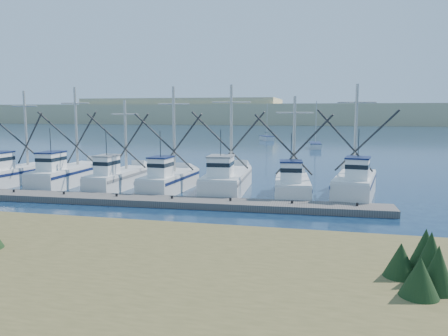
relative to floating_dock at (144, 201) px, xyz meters
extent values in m
plane|color=#0D1E3B|center=(8.33, -5.47, -0.22)|extent=(500.00, 500.00, 0.00)
cube|color=#625C58|center=(0.00, 0.00, 0.00)|extent=(32.74, 3.18, 0.44)
cube|color=tan|center=(8.33, 204.53, 4.78)|extent=(360.00, 60.00, 10.00)
cube|color=silver|center=(-14.16, 5.46, 0.47)|extent=(2.89, 8.29, 1.38)
cube|color=white|center=(-14.16, 3.37, 1.91)|extent=(1.47, 2.08, 1.50)
cylinder|color=#B7B2A8|center=(-14.16, 6.85, 4.51)|extent=(0.22, 0.22, 6.70)
cube|color=silver|center=(-9.47, 5.85, 0.52)|extent=(2.67, 8.99, 1.47)
cube|color=white|center=(-9.47, 3.57, 2.00)|extent=(1.47, 2.21, 1.50)
cylinder|color=#B7B2A8|center=(-9.47, 7.38, 4.70)|extent=(0.22, 0.22, 6.90)
cube|color=silver|center=(-4.46, 5.35, 0.44)|extent=(2.45, 8.00, 1.32)
cube|color=white|center=(-4.46, 3.32, 1.85)|extent=(1.32, 1.98, 1.50)
cylinder|color=#B7B2A8|center=(-4.46, 6.71, 4.05)|extent=(0.22, 0.22, 5.90)
cube|color=silver|center=(0.03, 4.97, 0.44)|extent=(2.83, 7.31, 1.32)
cube|color=white|center=(0.03, 3.14, 1.85)|extent=(1.49, 1.83, 1.50)
cylinder|color=#B7B2A8|center=(0.03, 6.20, 4.57)|extent=(0.22, 0.22, 6.93)
cube|color=silver|center=(4.56, 5.71, 0.51)|extent=(3.27, 8.77, 1.47)
cube|color=white|center=(4.56, 3.50, 2.00)|extent=(1.76, 2.19, 1.50)
cylinder|color=#B7B2A8|center=(4.56, 7.19, 4.71)|extent=(0.22, 0.22, 6.92)
cube|color=silver|center=(9.68, 4.63, 0.42)|extent=(3.08, 6.69, 1.28)
cube|color=white|center=(9.68, 2.97, 1.81)|extent=(1.58, 1.71, 1.50)
cylinder|color=#B7B2A8|center=(9.68, 5.74, 4.12)|extent=(0.22, 0.22, 6.11)
cube|color=silver|center=(14.13, 5.10, 0.59)|extent=(3.62, 7.72, 1.61)
cube|color=white|center=(14.13, 3.20, 2.14)|extent=(1.71, 2.01, 1.50)
cylinder|color=#B7B2A8|center=(14.13, 6.37, 4.72)|extent=(0.22, 0.22, 6.65)
cube|color=silver|center=(10.42, 49.10, 0.23)|extent=(2.13, 6.20, 0.90)
cylinder|color=#B7B2A8|center=(10.42, 49.40, 4.28)|extent=(0.12, 0.12, 7.20)
cube|color=silver|center=(-0.50, 68.42, 0.23)|extent=(3.86, 5.72, 0.90)
cylinder|color=#B7B2A8|center=(-0.50, 68.72, 4.28)|extent=(0.12, 0.12, 7.20)
camera|label=1|loc=(11.88, -27.27, 6.02)|focal=35.00mm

